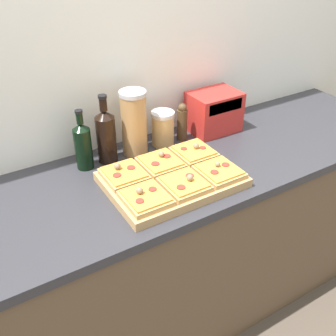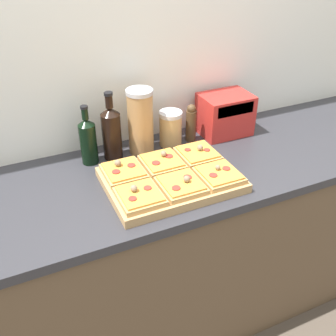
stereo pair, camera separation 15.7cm
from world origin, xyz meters
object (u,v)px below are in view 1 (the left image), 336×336
cutting_board (172,180)px  grain_jar_tall (134,123)px  wine_bottle (106,135)px  olive_oil_bottle (83,145)px  grain_jar_short (163,128)px  toaster_oven (214,112)px  pepper_mill (182,122)px

cutting_board → grain_jar_tall: 0.32m
wine_bottle → grain_jar_tall: (0.13, -0.00, 0.02)m
olive_oil_bottle → wine_bottle: wine_bottle is taller
wine_bottle → grain_jar_short: bearing=0.0°
olive_oil_bottle → toaster_oven: bearing=-0.1°
cutting_board → pepper_mill: (0.24, 0.30, 0.07)m
olive_oil_bottle → grain_jar_tall: 0.24m
pepper_mill → grain_jar_tall: bearing=180.0°
cutting_board → olive_oil_bottle: 0.40m
olive_oil_bottle → toaster_oven: 0.67m
toaster_oven → olive_oil_bottle: bearing=179.9°
grain_jar_short → cutting_board: bearing=-114.4°
olive_oil_bottle → grain_jar_tall: grain_jar_tall is taller
wine_bottle → grain_jar_short: size_ratio=1.85×
grain_jar_short → pepper_mill: bearing=-0.0°
grain_jar_tall → toaster_oven: (0.43, -0.00, -0.05)m
wine_bottle → pepper_mill: (0.38, -0.00, -0.04)m
grain_jar_tall → toaster_oven: size_ratio=1.12×
wine_bottle → grain_jar_short: 0.28m
cutting_board → pepper_mill: 0.39m
pepper_mill → toaster_oven: 0.18m
toaster_oven → wine_bottle: bearing=179.9°
wine_bottle → pepper_mill: size_ratio=1.67×
olive_oil_bottle → pepper_mill: (0.49, 0.00, -0.02)m
cutting_board → wine_bottle: 0.35m
olive_oil_bottle → wine_bottle: 0.11m
grain_jar_tall → grain_jar_short: bearing=0.0°
toaster_oven → grain_jar_tall: bearing=179.9°
olive_oil_bottle → pepper_mill: size_ratio=1.45×
grain_jar_short → olive_oil_bottle: bearing=-180.0°
wine_bottle → grain_jar_tall: wine_bottle is taller
wine_bottle → grain_jar_short: wine_bottle is taller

